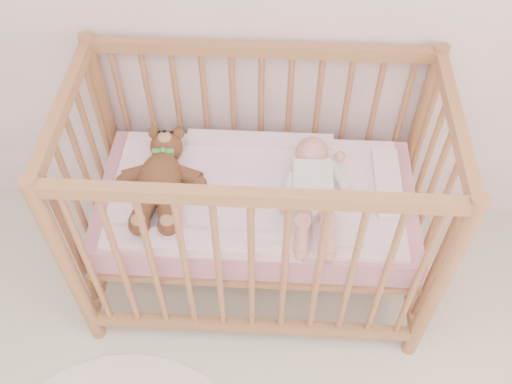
# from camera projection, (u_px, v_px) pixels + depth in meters

# --- Properties ---
(crib) EXTENTS (1.36, 0.76, 1.00)m
(crib) POSITION_uv_depth(u_px,v_px,m) (257.00, 202.00, 2.23)
(crib) COLOR #B47B4C
(crib) RESTS_ON floor
(mattress) EXTENTS (1.22, 0.62, 0.13)m
(mattress) POSITION_uv_depth(u_px,v_px,m) (257.00, 204.00, 2.24)
(mattress) COLOR #D08293
(mattress) RESTS_ON crib
(blanket) EXTENTS (1.10, 0.58, 0.06)m
(blanket) POSITION_uv_depth(u_px,v_px,m) (257.00, 192.00, 2.18)
(blanket) COLOR #FAACCB
(blanket) RESTS_ON mattress
(baby) EXTENTS (0.28, 0.57, 0.14)m
(baby) POSITION_uv_depth(u_px,v_px,m) (313.00, 185.00, 2.10)
(baby) COLOR white
(baby) RESTS_ON blanket
(teddy_bear) EXTENTS (0.37, 0.51, 0.14)m
(teddy_bear) POSITION_uv_depth(u_px,v_px,m) (160.00, 178.00, 2.12)
(teddy_bear) COLOR brown
(teddy_bear) RESTS_ON blanket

